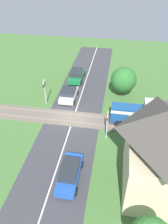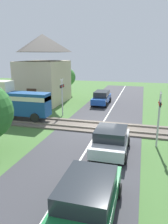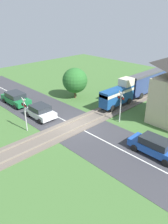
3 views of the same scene
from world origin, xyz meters
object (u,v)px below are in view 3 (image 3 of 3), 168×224
object	(u,v)px
car_near_crossing	(40,111)
car_behind_queue	(16,98)
crossing_signal_east_approach	(121,103)
pedestrian_by_station	(148,107)
train	(155,79)
car_far_side	(155,146)
crossing_signal_west_approach	(25,111)

from	to	relation	value
car_near_crossing	car_behind_queue	world-z (taller)	car_behind_queue
crossing_signal_east_approach	pedestrian_by_station	world-z (taller)	crossing_signal_east_approach
train	car_near_crossing	bearing A→B (deg)	-103.61
car_far_side	car_behind_queue	world-z (taller)	car_behind_queue
train	pedestrian_by_station	bearing A→B (deg)	-64.84
crossing_signal_east_approach	car_near_crossing	bearing A→B (deg)	-140.81
car_far_side	pedestrian_by_station	world-z (taller)	pedestrian_by_station
crossing_signal_west_approach	pedestrian_by_station	world-z (taller)	crossing_signal_west_approach
crossing_signal_east_approach	pedestrian_by_station	size ratio (longest dim) A/B	1.98
car_far_side	crossing_signal_west_approach	distance (m)	12.27
train	car_behind_queue	size ratio (longest dim) A/B	4.95
pedestrian_by_station	car_near_crossing	bearing A→B (deg)	-128.98
car_far_side	crossing_signal_west_approach	size ratio (longest dim) A/B	1.24
car_behind_queue	pedestrian_by_station	xyz separation A→B (m)	(13.33, 9.59, 0.00)
train	car_near_crossing	xyz separation A→B (m)	(-4.17, -17.24, -1.12)
car_far_side	crossing_signal_east_approach	world-z (taller)	crossing_signal_east_approach
car_near_crossing	car_behind_queue	xyz separation A→B (m)	(-5.57, 0.00, 0.03)
train	crossing_signal_west_approach	xyz separation A→B (m)	(-2.61, -19.89, 0.32)
car_near_crossing	train	bearing A→B (deg)	76.39
pedestrian_by_station	crossing_signal_west_approach	bearing A→B (deg)	-116.87
car_near_crossing	car_far_side	distance (m)	12.75
car_near_crossing	car_behind_queue	bearing A→B (deg)	180.00
train	crossing_signal_west_approach	distance (m)	20.07
train	pedestrian_by_station	world-z (taller)	train
crossing_signal_west_approach	crossing_signal_east_approach	world-z (taller)	same
crossing_signal_west_approach	pedestrian_by_station	size ratio (longest dim) A/B	1.98
car_behind_queue	crossing_signal_east_approach	distance (m)	13.61
train	car_behind_queue	bearing A→B (deg)	-119.47
pedestrian_by_station	car_behind_queue	bearing A→B (deg)	-144.25
train	car_behind_queue	distance (m)	19.83
crossing_signal_east_approach	pedestrian_by_station	xyz separation A→B (m)	(0.98, 4.06, -1.41)
crossing_signal_west_approach	train	bearing A→B (deg)	82.51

